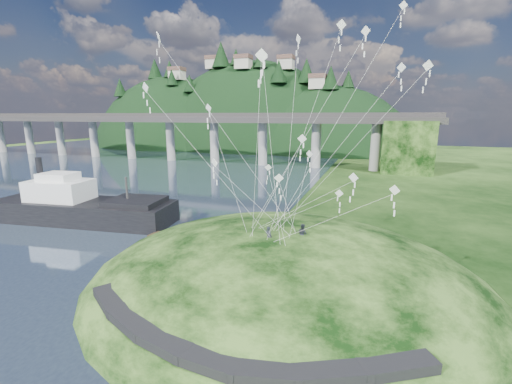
% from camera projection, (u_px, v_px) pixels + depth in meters
% --- Properties ---
extents(ground, '(320.00, 320.00, 0.00)m').
position_uv_depth(ground, '(192.00, 279.00, 30.67)').
color(ground, black).
rests_on(ground, ground).
extents(grass_hill, '(36.00, 32.00, 13.00)m').
position_uv_depth(grass_hill, '(284.00, 298.00, 30.25)').
color(grass_hill, black).
rests_on(grass_hill, ground).
extents(footpath, '(22.29, 5.84, 0.83)m').
position_uv_depth(footpath, '(220.00, 343.00, 18.83)').
color(footpath, black).
rests_on(footpath, ground).
extents(bridge, '(160.00, 11.00, 15.00)m').
position_uv_depth(bridge, '(231.00, 131.00, 101.59)').
color(bridge, '#2D2B2B').
rests_on(bridge, ground).
extents(far_ridge, '(153.00, 70.00, 94.50)m').
position_uv_depth(far_ridge, '(242.00, 163.00, 158.85)').
color(far_ridge, black).
rests_on(far_ridge, ground).
extents(work_barge, '(25.61, 9.98, 8.73)m').
position_uv_depth(work_barge, '(81.00, 206.00, 46.74)').
color(work_barge, black).
rests_on(work_barge, ground).
extents(wooden_dock, '(12.10, 3.22, 0.85)m').
position_uv_depth(wooden_dock, '(194.00, 242.00, 38.45)').
color(wooden_dock, '#342515').
rests_on(wooden_dock, ground).
extents(kite_flyers, '(3.29, 2.32, 1.73)m').
position_uv_depth(kite_flyers, '(291.00, 225.00, 27.25)').
color(kite_flyers, '#22262E').
rests_on(kite_flyers, ground).
extents(kite_swarm, '(19.75, 17.16, 17.91)m').
position_uv_depth(kite_swarm, '(295.00, 106.00, 28.53)').
color(kite_swarm, white).
rests_on(kite_swarm, ground).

